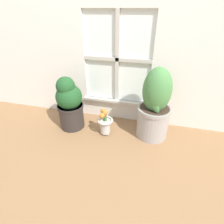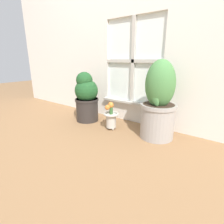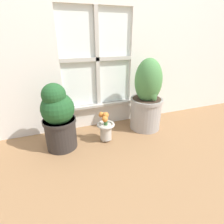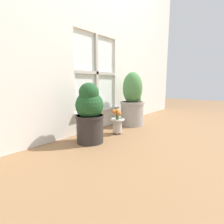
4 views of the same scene
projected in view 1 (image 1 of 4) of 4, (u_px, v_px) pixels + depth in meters
The scene contains 4 objects.
ground_plane at pixel (104, 144), 1.71m from camera, with size 10.00×10.00×0.00m, color olive.
potted_plant_left at pixel (70, 104), 1.83m from camera, with size 0.28×0.28×0.58m.
potted_plant_right at pixel (155, 107), 1.68m from camera, with size 0.33×0.33×0.72m.
flower_vase at pixel (105, 123), 1.79m from camera, with size 0.16×0.16×0.29m.
Camera 1 is at (0.40, -1.25, 1.15)m, focal length 28.00 mm.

